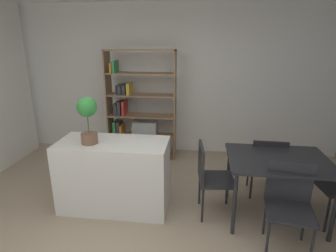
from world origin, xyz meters
The scene contains 9 objects.
ground_plane centered at (0.00, 0.00, 0.00)m, with size 9.03×9.03×0.00m, color tan.
back_partition centered at (0.00, 2.67, 1.37)m, with size 6.57×0.06×2.74m, color white.
kitchen_island centered at (-0.36, 0.61, 0.45)m, with size 1.36×0.63×0.90m, color white.
potted_plant_on_island centered at (-0.62, 0.53, 1.24)m, with size 0.24×0.24×0.57m.
open_bookshelf centered at (-0.43, 2.29, 0.88)m, with size 1.23×0.34×1.94m.
dining_table centered at (1.61, 0.61, 0.70)m, with size 1.15×0.88×0.78m.
dining_chair_island_side centered at (0.83, 0.60, 0.55)m, with size 0.46×0.49×0.90m.
dining_chair_near centered at (1.63, 0.15, 0.54)m, with size 0.51×0.50×0.91m.
dining_chair_far centered at (1.61, 1.08, 0.52)m, with size 0.46×0.43×0.85m.
Camera 1 is at (0.69, -2.44, 2.08)m, focal length 29.36 mm.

